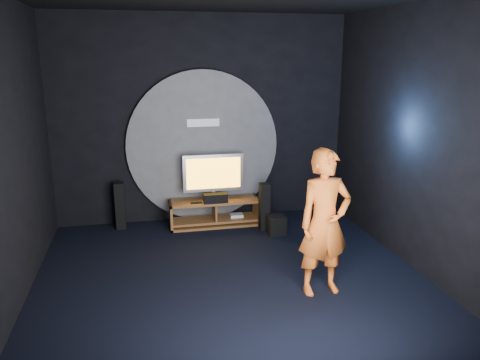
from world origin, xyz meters
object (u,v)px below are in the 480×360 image
tower_speaker_left (120,206)px  subwoofer (276,225)px  player (325,223)px  tower_speaker_right (264,207)px  tv (213,175)px  media_console (215,214)px

tower_speaker_left → subwoofer: size_ratio=2.57×
tower_speaker_left → player: player is taller
tower_speaker_left → tower_speaker_right: 2.40m
tower_speaker_left → subwoofer: 2.61m
subwoofer → player: (0.00, -1.96, 0.74)m
subwoofer → tv: bearing=143.7°
player → media_console: bearing=105.1°
tower_speaker_right → player: player is taller
media_console → tower_speaker_right: size_ratio=1.92×
subwoofer → media_console: bearing=146.3°
tower_speaker_right → subwoofer: tower_speaker_right is taller
media_console → player: player is taller
tower_speaker_left → player: bearing=-48.0°
media_console → tv: tv is taller
tv → tower_speaker_left: size_ratio=1.29×
tv → tower_speaker_right: bearing=-29.1°
tower_speaker_left → tower_speaker_right: bearing=-13.3°
subwoofer → tower_speaker_left: bearing=162.3°
subwoofer → player: bearing=-90.0°
tower_speaker_right → tower_speaker_left: bearing=166.7°
media_console → subwoofer: size_ratio=4.94×
tv → tower_speaker_right: 1.01m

